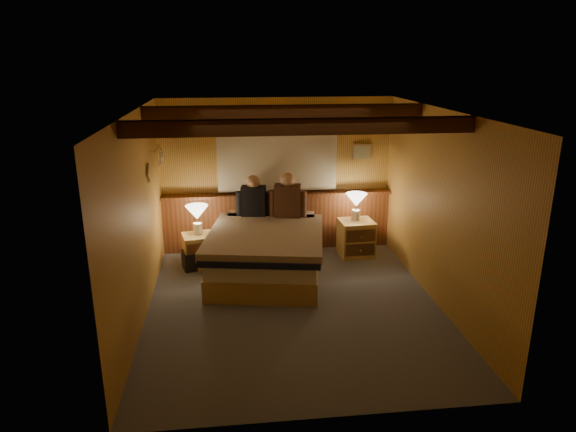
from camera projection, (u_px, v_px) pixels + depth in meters
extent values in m
plane|color=#515660|center=(294.00, 306.00, 6.42)|extent=(4.20, 4.20, 0.00)
plane|color=#DB9B52|center=(294.00, 111.00, 5.71)|extent=(4.20, 4.20, 0.00)
plane|color=gold|center=(277.00, 175.00, 8.06)|extent=(3.60, 0.00, 3.60)
plane|color=gold|center=(138.00, 220.00, 5.87)|extent=(0.00, 4.20, 4.20)
plane|color=gold|center=(440.00, 209.00, 6.27)|extent=(0.00, 4.20, 4.20)
plane|color=gold|center=(328.00, 292.00, 4.07)|extent=(3.60, 0.00, 3.60)
cube|color=brown|center=(278.00, 222.00, 8.22)|extent=(3.60, 0.12, 0.90)
cube|color=brown|center=(278.00, 194.00, 8.03)|extent=(3.60, 0.22, 0.04)
cylinder|color=#482912|center=(277.00, 121.00, 7.73)|extent=(2.10, 0.05, 0.05)
sphere|color=#482912|center=(207.00, 122.00, 7.61)|extent=(0.08, 0.08, 0.08)
sphere|color=#482912|center=(345.00, 120.00, 7.84)|extent=(0.08, 0.08, 0.08)
cube|color=white|center=(277.00, 157.00, 7.90)|extent=(1.85, 0.08, 1.05)
cube|color=#482912|center=(302.00, 127.00, 5.17)|extent=(3.60, 0.15, 0.16)
cube|color=#482912|center=(285.00, 111.00, 6.59)|extent=(3.60, 0.15, 0.16)
cylinder|color=silver|center=(157.00, 148.00, 7.22)|extent=(0.03, 0.55, 0.03)
torus|color=silver|center=(159.00, 158.00, 7.12)|extent=(0.01, 0.21, 0.21)
torus|color=silver|center=(161.00, 155.00, 7.34)|extent=(0.01, 0.21, 0.21)
cube|color=tan|center=(362.00, 152.00, 8.08)|extent=(0.30, 0.03, 0.25)
cube|color=#BFB89E|center=(362.00, 152.00, 8.07)|extent=(0.24, 0.01, 0.19)
cube|color=tan|center=(267.00, 265.00, 7.31)|extent=(1.77, 2.16, 0.29)
cube|color=white|center=(267.00, 248.00, 7.23)|extent=(1.72, 2.12, 0.23)
cube|color=black|center=(265.00, 244.00, 6.96)|extent=(1.76, 1.79, 0.08)
cube|color=#C7898F|center=(266.00, 236.00, 7.06)|extent=(1.83, 1.99, 0.12)
cube|color=white|center=(247.00, 218.00, 7.91)|extent=(0.63, 0.43, 0.16)
cube|color=white|center=(295.00, 219.00, 7.87)|extent=(0.63, 0.43, 0.16)
cube|color=tan|center=(199.00, 250.00, 7.57)|extent=(0.52, 0.49, 0.49)
cube|color=brown|center=(201.00, 249.00, 7.37)|extent=(0.40, 0.10, 0.17)
cube|color=brown|center=(202.00, 261.00, 7.43)|extent=(0.40, 0.10, 0.17)
cylinder|color=silver|center=(201.00, 249.00, 7.37)|extent=(0.04, 0.04, 0.03)
cylinder|color=silver|center=(202.00, 261.00, 7.43)|extent=(0.04, 0.04, 0.03)
cube|color=tan|center=(356.00, 238.00, 7.99)|extent=(0.54, 0.49, 0.56)
cube|color=brown|center=(361.00, 236.00, 7.75)|extent=(0.46, 0.05, 0.20)
cube|color=brown|center=(360.00, 250.00, 7.81)|extent=(0.46, 0.05, 0.20)
cylinder|color=silver|center=(361.00, 236.00, 7.75)|extent=(0.03, 0.03, 0.03)
cylinder|color=silver|center=(360.00, 250.00, 7.81)|extent=(0.03, 0.03, 0.03)
cylinder|color=white|center=(198.00, 228.00, 7.51)|extent=(0.13, 0.13, 0.16)
cylinder|color=silver|center=(197.00, 221.00, 7.48)|extent=(0.02, 0.02, 0.09)
cone|color=beige|center=(197.00, 212.00, 7.44)|extent=(0.33, 0.33, 0.20)
cylinder|color=white|center=(356.00, 215.00, 7.92)|extent=(0.13, 0.13, 0.16)
cylinder|color=silver|center=(356.00, 208.00, 7.88)|extent=(0.02, 0.02, 0.09)
cone|color=beige|center=(356.00, 200.00, 7.84)|extent=(0.33, 0.33, 0.20)
cube|color=black|center=(254.00, 202.00, 7.74)|extent=(0.39, 0.26, 0.48)
cylinder|color=black|center=(240.00, 204.00, 7.76)|extent=(0.11, 0.11, 0.38)
cylinder|color=black|center=(267.00, 204.00, 7.74)|extent=(0.11, 0.11, 0.38)
sphere|color=tan|center=(253.00, 182.00, 7.65)|extent=(0.21, 0.21, 0.21)
cube|color=#482B1C|center=(288.00, 202.00, 7.68)|extent=(0.43, 0.30, 0.51)
cylinder|color=#482B1C|center=(273.00, 204.00, 7.71)|extent=(0.12, 0.12, 0.41)
cylinder|color=#482B1C|center=(303.00, 204.00, 7.68)|extent=(0.12, 0.12, 0.41)
sphere|color=tan|center=(288.00, 180.00, 7.58)|extent=(0.23, 0.23, 0.23)
cube|color=black|center=(199.00, 259.00, 7.54)|extent=(0.51, 0.39, 0.27)
cylinder|color=black|center=(198.00, 249.00, 7.49)|extent=(0.15, 0.28, 0.07)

